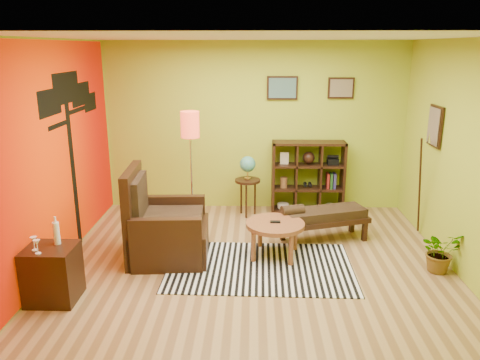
{
  "coord_description": "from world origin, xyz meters",
  "views": [
    {
      "loc": [
        -0.02,
        -5.52,
        2.7
      ],
      "look_at": [
        -0.18,
        0.24,
        1.05
      ],
      "focal_mm": 35.0,
      "sensor_mm": 36.0,
      "label": 1
    }
  ],
  "objects_px": {
    "bench": "(322,216)",
    "globe_table": "(248,171)",
    "potted_plant": "(440,256)",
    "armchair": "(163,231)",
    "cube_shelf": "(309,177)",
    "floor_lamp": "(190,136)",
    "coffee_table": "(275,227)",
    "side_cabinet": "(53,273)"
  },
  "relations": [
    {
      "from": "coffee_table",
      "to": "floor_lamp",
      "type": "height_order",
      "value": "floor_lamp"
    },
    {
      "from": "coffee_table",
      "to": "armchair",
      "type": "distance_m",
      "value": 1.47
    },
    {
      "from": "floor_lamp",
      "to": "globe_table",
      "type": "height_order",
      "value": "floor_lamp"
    },
    {
      "from": "globe_table",
      "to": "side_cabinet",
      "type": "bearing_deg",
      "value": -127.25
    },
    {
      "from": "armchair",
      "to": "bench",
      "type": "bearing_deg",
      "value": 15.46
    },
    {
      "from": "coffee_table",
      "to": "floor_lamp",
      "type": "xyz_separation_m",
      "value": [
        -1.19,
        0.78,
        1.07
      ]
    },
    {
      "from": "armchair",
      "to": "floor_lamp",
      "type": "relative_size",
      "value": 0.67
    },
    {
      "from": "armchair",
      "to": "cube_shelf",
      "type": "bearing_deg",
      "value": 41.54
    },
    {
      "from": "bench",
      "to": "potted_plant",
      "type": "bearing_deg",
      "value": -34.4
    },
    {
      "from": "floor_lamp",
      "to": "armchair",
      "type": "bearing_deg",
      "value": -108.13
    },
    {
      "from": "armchair",
      "to": "globe_table",
      "type": "distance_m",
      "value": 2.0
    },
    {
      "from": "armchair",
      "to": "coffee_table",
      "type": "bearing_deg",
      "value": 2.74
    },
    {
      "from": "coffee_table",
      "to": "side_cabinet",
      "type": "height_order",
      "value": "side_cabinet"
    },
    {
      "from": "coffee_table",
      "to": "cube_shelf",
      "type": "bearing_deg",
      "value": 70.5
    },
    {
      "from": "side_cabinet",
      "to": "bench",
      "type": "height_order",
      "value": "side_cabinet"
    },
    {
      "from": "cube_shelf",
      "to": "bench",
      "type": "relative_size",
      "value": 0.9
    },
    {
      "from": "armchair",
      "to": "globe_table",
      "type": "xyz_separation_m",
      "value": [
        1.08,
        1.63,
        0.39
      ]
    },
    {
      "from": "side_cabinet",
      "to": "cube_shelf",
      "type": "relative_size",
      "value": 0.78
    },
    {
      "from": "coffee_table",
      "to": "bench",
      "type": "height_order",
      "value": "bench"
    },
    {
      "from": "coffee_table",
      "to": "side_cabinet",
      "type": "xyz_separation_m",
      "value": [
        -2.48,
        -1.19,
        -0.09
      ]
    },
    {
      "from": "coffee_table",
      "to": "bench",
      "type": "distance_m",
      "value": 0.87
    },
    {
      "from": "coffee_table",
      "to": "cube_shelf",
      "type": "distance_m",
      "value": 1.91
    },
    {
      "from": "armchair",
      "to": "cube_shelf",
      "type": "height_order",
      "value": "armchair"
    },
    {
      "from": "cube_shelf",
      "to": "bench",
      "type": "height_order",
      "value": "cube_shelf"
    },
    {
      "from": "coffee_table",
      "to": "globe_table",
      "type": "relative_size",
      "value": 0.77
    },
    {
      "from": "floor_lamp",
      "to": "potted_plant",
      "type": "bearing_deg",
      "value": -19.86
    },
    {
      "from": "globe_table",
      "to": "cube_shelf",
      "type": "xyz_separation_m",
      "value": [
        1.02,
        0.23,
        -0.16
      ]
    },
    {
      "from": "armchair",
      "to": "potted_plant",
      "type": "distance_m",
      "value": 3.51
    },
    {
      "from": "side_cabinet",
      "to": "potted_plant",
      "type": "xyz_separation_m",
      "value": [
        4.5,
        0.81,
        -0.11
      ]
    },
    {
      "from": "bench",
      "to": "cube_shelf",
      "type": "bearing_deg",
      "value": 92.54
    },
    {
      "from": "bench",
      "to": "globe_table",
      "type": "bearing_deg",
      "value": 136.02
    },
    {
      "from": "potted_plant",
      "to": "globe_table",
      "type": "bearing_deg",
      "value": 140.99
    },
    {
      "from": "coffee_table",
      "to": "potted_plant",
      "type": "height_order",
      "value": "coffee_table"
    },
    {
      "from": "floor_lamp",
      "to": "bench",
      "type": "xyz_separation_m",
      "value": [
        1.88,
        -0.25,
        -1.1
      ]
    },
    {
      "from": "coffee_table",
      "to": "cube_shelf",
      "type": "relative_size",
      "value": 0.64
    },
    {
      "from": "floor_lamp",
      "to": "potted_plant",
      "type": "height_order",
      "value": "floor_lamp"
    },
    {
      "from": "floor_lamp",
      "to": "globe_table",
      "type": "relative_size",
      "value": 1.82
    },
    {
      "from": "globe_table",
      "to": "potted_plant",
      "type": "bearing_deg",
      "value": -39.01
    },
    {
      "from": "potted_plant",
      "to": "coffee_table",
      "type": "bearing_deg",
      "value": 169.24
    },
    {
      "from": "side_cabinet",
      "to": "globe_table",
      "type": "height_order",
      "value": "globe_table"
    },
    {
      "from": "globe_table",
      "to": "cube_shelf",
      "type": "relative_size",
      "value": 0.83
    },
    {
      "from": "coffee_table",
      "to": "cube_shelf",
      "type": "height_order",
      "value": "cube_shelf"
    }
  ]
}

